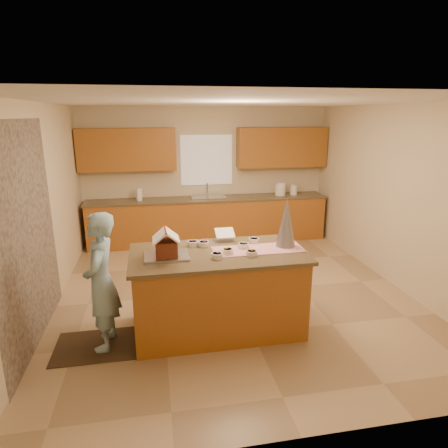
{
  "coord_description": "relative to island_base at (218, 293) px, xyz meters",
  "views": [
    {
      "loc": [
        -1.09,
        -5.14,
        2.54
      ],
      "look_at": [
        -0.1,
        0.2,
        1.0
      ],
      "focal_mm": 30.95,
      "sensor_mm": 36.0,
      "label": 1
    }
  ],
  "objects": [
    {
      "name": "floor",
      "position": [
        0.39,
        0.96,
        -0.48
      ],
      "size": [
        5.5,
        5.5,
        0.0
      ],
      "primitive_type": "plane",
      "color": "tan",
      "rests_on": "ground"
    },
    {
      "name": "ceiling",
      "position": [
        0.39,
        0.96,
        2.22
      ],
      "size": [
        5.5,
        5.5,
        0.0
      ],
      "primitive_type": "plane",
      "color": "silver",
      "rests_on": "floor"
    },
    {
      "name": "wall_back",
      "position": [
        0.39,
        3.71,
        0.87
      ],
      "size": [
        5.5,
        5.5,
        0.0
      ],
      "primitive_type": "plane",
      "color": "beige",
      "rests_on": "floor"
    },
    {
      "name": "wall_front",
      "position": [
        0.39,
        -1.79,
        0.87
      ],
      "size": [
        5.5,
        5.5,
        0.0
      ],
      "primitive_type": "plane",
      "color": "beige",
      "rests_on": "floor"
    },
    {
      "name": "wall_left",
      "position": [
        -2.11,
        0.96,
        0.87
      ],
      "size": [
        5.5,
        5.5,
        0.0
      ],
      "primitive_type": "plane",
      "color": "beige",
      "rests_on": "floor"
    },
    {
      "name": "wall_right",
      "position": [
        2.89,
        0.96,
        0.87
      ],
      "size": [
        5.5,
        5.5,
        0.0
      ],
      "primitive_type": "plane",
      "color": "beige",
      "rests_on": "floor"
    },
    {
      "name": "stone_accent",
      "position": [
        -2.09,
        0.16,
        0.77
      ],
      "size": [
        0.0,
        2.5,
        2.5
      ],
      "primitive_type": "plane",
      "rotation": [
        1.57,
        0.0,
        1.57
      ],
      "color": "gray",
      "rests_on": "wall_left"
    },
    {
      "name": "window_curtain",
      "position": [
        0.39,
        3.68,
        1.17
      ],
      "size": [
        1.05,
        0.03,
        1.0
      ],
      "primitive_type": "cube",
      "color": "white",
      "rests_on": "wall_back"
    },
    {
      "name": "back_counter_base",
      "position": [
        0.39,
        3.41,
        -0.04
      ],
      "size": [
        4.8,
        0.6,
        0.88
      ],
      "primitive_type": "cube",
      "color": "#A55122",
      "rests_on": "floor"
    },
    {
      "name": "back_counter_top",
      "position": [
        0.39,
        3.41,
        0.42
      ],
      "size": [
        4.85,
        0.63,
        0.04
      ],
      "primitive_type": "cube",
      "color": "brown",
      "rests_on": "back_counter_base"
    },
    {
      "name": "upper_cabinet_left",
      "position": [
        -1.16,
        3.53,
        1.42
      ],
      "size": [
        1.85,
        0.35,
        0.8
      ],
      "primitive_type": "cube",
      "color": "#9C5721",
      "rests_on": "wall_back"
    },
    {
      "name": "upper_cabinet_right",
      "position": [
        1.94,
        3.53,
        1.42
      ],
      "size": [
        1.85,
        0.35,
        0.8
      ],
      "primitive_type": "cube",
      "color": "#9C5721",
      "rests_on": "wall_back"
    },
    {
      "name": "sink",
      "position": [
        0.39,
        3.41,
        0.41
      ],
      "size": [
        0.7,
        0.45,
        0.12
      ],
      "primitive_type": "cube",
      "color": "silver",
      "rests_on": "back_counter_top"
    },
    {
      "name": "faucet",
      "position": [
        0.39,
        3.59,
        0.58
      ],
      "size": [
        0.03,
        0.03,
        0.28
      ],
      "primitive_type": "cylinder",
      "color": "silver",
      "rests_on": "back_counter_top"
    },
    {
      "name": "island_base",
      "position": [
        0.0,
        0.0,
        0.0
      ],
      "size": [
        1.96,
        0.99,
        0.95
      ],
      "primitive_type": "cube",
      "rotation": [
        0.0,
        0.0,
        0.01
      ],
      "color": "#A55122",
      "rests_on": "floor"
    },
    {
      "name": "island_top",
      "position": [
        0.0,
        0.0,
        0.5
      ],
      "size": [
        2.04,
        1.08,
        0.04
      ],
      "primitive_type": "cube",
      "rotation": [
        0.0,
        0.0,
        0.01
      ],
      "color": "brown",
      "rests_on": "island_base"
    },
    {
      "name": "table_runner",
      "position": [
        0.49,
        0.0,
        0.52
      ],
      "size": [
        1.09,
        0.4,
        0.01
      ],
      "primitive_type": "cube",
      "rotation": [
        0.0,
        0.0,
        0.01
      ],
      "color": "maroon",
      "rests_on": "island_top"
    },
    {
      "name": "baking_tray",
      "position": [
        -0.59,
        -0.06,
        0.53
      ],
      "size": [
        0.5,
        0.37,
        0.03
      ],
      "primitive_type": "cube",
      "rotation": [
        0.0,
        0.0,
        0.01
      ],
      "color": "silver",
      "rests_on": "island_top"
    },
    {
      "name": "cookbook",
      "position": [
        0.16,
        0.41,
        0.62
      ],
      "size": [
        0.24,
        0.19,
        0.1
      ],
      "primitive_type": "cube",
      "rotation": [
        -1.13,
        0.0,
        0.01
      ],
      "color": "white",
      "rests_on": "island_top"
    },
    {
      "name": "tinsel_tree",
      "position": [
        0.84,
        0.06,
        0.82
      ],
      "size": [
        0.24,
        0.24,
        0.6
      ],
      "primitive_type": "cone",
      "rotation": [
        0.0,
        0.0,
        0.01
      ],
      "color": "#B4B6C1",
      "rests_on": "island_top"
    },
    {
      "name": "rug",
      "position": [
        -1.36,
        -0.13,
        -0.47
      ],
      "size": [
        1.05,
        0.69,
        0.01
      ],
      "primitive_type": "cube",
      "color": "black",
      "rests_on": "floor"
    },
    {
      "name": "boy",
      "position": [
        -1.31,
        -0.13,
        0.31
      ],
      "size": [
        0.43,
        0.6,
        1.55
      ],
      "primitive_type": "imported",
      "rotation": [
        0.0,
        0.0,
        -1.67
      ],
      "color": "#8EB8C9",
      "rests_on": "rug"
    },
    {
      "name": "canister_a",
      "position": [
        1.88,
        3.41,
        0.56
      ],
      "size": [
        0.17,
        0.17,
        0.23
      ],
      "primitive_type": "cylinder",
      "color": "white",
      "rests_on": "back_counter_top"
    },
    {
      "name": "canister_b",
      "position": [
        1.91,
        3.41,
        0.58
      ],
      "size": [
        0.19,
        0.19,
        0.27
      ],
      "primitive_type": "cylinder",
      "color": "white",
      "rests_on": "back_counter_top"
    },
    {
      "name": "canister_c",
      "position": [
        2.2,
        3.41,
        0.55
      ],
      "size": [
        0.14,
        0.14,
        0.21
      ],
      "primitive_type": "cylinder",
      "color": "white",
      "rests_on": "back_counter_top"
    },
    {
      "name": "paper_towel",
      "position": [
        -0.99,
        3.41,
        0.57
      ],
      "size": [
        0.11,
        0.11,
        0.25
      ],
      "primitive_type": "cylinder",
      "color": "white",
      "rests_on": "back_counter_top"
    },
    {
      "name": "gingerbread_house",
      "position": [
        -0.59,
        -0.06,
        0.66
      ],
      "size": [
        0.3,
        0.31,
        0.31
      ],
      "color": "maroon",
      "rests_on": "baking_tray"
    },
    {
      "name": "candy_bowls",
      "position": [
        0.12,
        0.06,
        0.55
      ],
      "size": [
        0.89,
        0.6,
        0.06
      ],
      "color": "#2F46B3",
      "rests_on": "island_top"
    }
  ]
}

